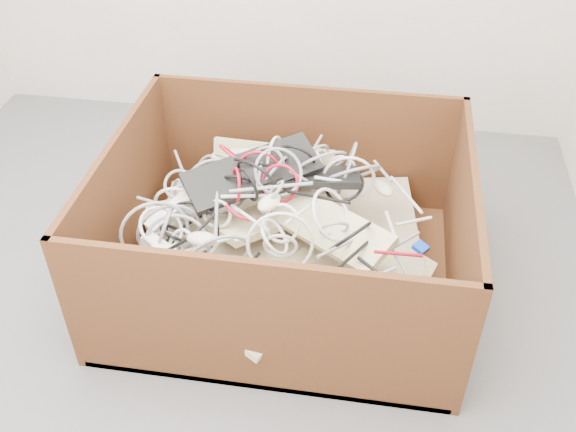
# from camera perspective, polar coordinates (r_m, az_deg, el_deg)

# --- Properties ---
(ground) EXTENTS (3.00, 3.00, 0.00)m
(ground) POSITION_cam_1_polar(r_m,az_deg,el_deg) (2.46, -7.57, -8.80)
(ground) COLOR #58595B
(ground) RESTS_ON ground
(cardboard_box) EXTENTS (1.28, 1.06, 0.59)m
(cardboard_box) POSITION_cam_1_polar(r_m,az_deg,el_deg) (2.48, -0.49, -3.10)
(cardboard_box) COLOR #412510
(cardboard_box) RESTS_ON ground
(keyboard_pile) EXTENTS (1.18, 0.93, 0.43)m
(keyboard_pile) POSITION_cam_1_polar(r_m,az_deg,el_deg) (2.39, 0.01, -0.84)
(keyboard_pile) COLOR beige
(keyboard_pile) RESTS_ON cardboard_box
(mice_scatter) EXTENTS (0.85, 0.64, 0.21)m
(mice_scatter) POSITION_cam_1_polar(r_m,az_deg,el_deg) (2.32, -2.27, 0.67)
(mice_scatter) COLOR beige
(mice_scatter) RESTS_ON keyboard_pile
(power_strip_left) EXTENTS (0.20, 0.26, 0.12)m
(power_strip_left) POSITION_cam_1_polar(r_m,az_deg,el_deg) (2.38, -9.47, 0.97)
(power_strip_left) COLOR white
(power_strip_left) RESTS_ON keyboard_pile
(power_strip_right) EXTENTS (0.25, 0.16, 0.08)m
(power_strip_right) POSITION_cam_1_polar(r_m,az_deg,el_deg) (2.20, -10.06, -3.58)
(power_strip_right) COLOR white
(power_strip_right) RESTS_ON keyboard_pile
(vga_plug) EXTENTS (0.06, 0.06, 0.03)m
(vga_plug) POSITION_cam_1_polar(r_m,az_deg,el_deg) (2.23, 11.51, -2.72)
(vga_plug) COLOR #0B32AF
(vga_plug) RESTS_ON keyboard_pile
(cable_tangle) EXTENTS (1.08, 0.88, 0.41)m
(cable_tangle) POSITION_cam_1_polar(r_m,az_deg,el_deg) (2.34, -3.06, 1.63)
(cable_tangle) COLOR silver
(cable_tangle) RESTS_ON keyboard_pile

